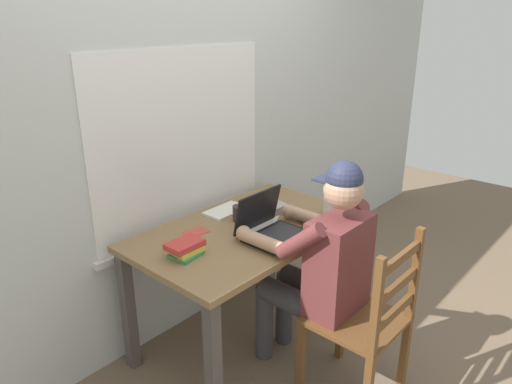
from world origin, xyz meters
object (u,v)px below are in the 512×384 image
at_px(desk, 248,244).
at_px(laptop, 269,226).
at_px(coffee_mug_white, 331,205).
at_px(book_stack_side, 186,248).
at_px(seated_person, 321,262).
at_px(wooden_chair, 366,322).
at_px(book_stack_main, 273,209).
at_px(coffee_mug_dark, 240,213).
at_px(landscape_photo_print, 196,232).
at_px(computer_mouse, 306,217).

height_order(desk, laptop, laptop).
relative_size(coffee_mug_white, book_stack_side, 0.70).
height_order(seated_person, wooden_chair, seated_person).
height_order(laptop, book_stack_main, laptop).
height_order(laptop, coffee_mug_white, laptop).
bearing_deg(desk, coffee_mug_white, -24.98).
height_order(laptop, coffee_mug_dark, laptop).
distance_m(coffee_mug_white, landscape_photo_print, 0.82).
xyz_separation_m(seated_person, coffee_mug_white, (0.44, 0.23, 0.12)).
xyz_separation_m(desk, computer_mouse, (0.30, -0.18, 0.12)).
relative_size(coffee_mug_white, coffee_mug_dark, 1.06).
bearing_deg(laptop, coffee_mug_white, -9.22).
bearing_deg(desk, book_stack_main, 6.57).
distance_m(coffee_mug_white, coffee_mug_dark, 0.55).
relative_size(desk, coffee_mug_dark, 11.09).
xyz_separation_m(seated_person, book_stack_side, (-0.49, 0.46, 0.11)).
bearing_deg(computer_mouse, wooden_chair, -114.46).
height_order(coffee_mug_white, coffee_mug_dark, coffee_mug_white).
relative_size(wooden_chair, coffee_mug_dark, 8.08).
bearing_deg(desk, seated_person, -83.84).
xyz_separation_m(desk, wooden_chair, (0.05, -0.74, -0.19)).
bearing_deg(landscape_photo_print, coffee_mug_dark, -5.20).
distance_m(seated_person, wooden_chair, 0.36).
xyz_separation_m(wooden_chair, computer_mouse, (0.25, 0.56, 0.31)).
bearing_deg(wooden_chair, coffee_mug_dark, 90.29).
bearing_deg(landscape_photo_print, laptop, -44.55).
bearing_deg(book_stack_main, computer_mouse, -77.93).
relative_size(desk, coffee_mug_white, 10.42).
bearing_deg(desk, laptop, -85.71).
height_order(laptop, landscape_photo_print, laptop).
height_order(computer_mouse, book_stack_side, book_stack_side).
bearing_deg(landscape_photo_print, book_stack_side, -133.94).
distance_m(computer_mouse, coffee_mug_white, 0.19).
bearing_deg(book_stack_side, landscape_photo_print, 37.51).
height_order(computer_mouse, coffee_mug_white, coffee_mug_white).
xyz_separation_m(laptop, computer_mouse, (0.29, -0.03, -0.04)).
bearing_deg(seated_person, laptop, 97.05).
xyz_separation_m(coffee_mug_dark, landscape_photo_print, (-0.27, 0.07, -0.04)).
bearing_deg(computer_mouse, coffee_mug_dark, 132.80).
bearing_deg(book_stack_side, laptop, -18.89).
distance_m(laptop, landscape_photo_print, 0.40).
xyz_separation_m(seated_person, landscape_photo_print, (-0.28, 0.63, 0.07)).
bearing_deg(book_stack_main, wooden_chair, -105.31).
bearing_deg(book_stack_side, book_stack_main, 2.02).
xyz_separation_m(wooden_chair, book_stack_side, (-0.49, 0.74, 0.33)).
xyz_separation_m(desk, laptop, (0.01, -0.15, 0.16)).
relative_size(computer_mouse, book_stack_main, 0.55).
relative_size(desk, landscape_photo_print, 9.89).
xyz_separation_m(desk, book_stack_main, (0.26, 0.03, 0.13)).
bearing_deg(coffee_mug_white, laptop, 170.78).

